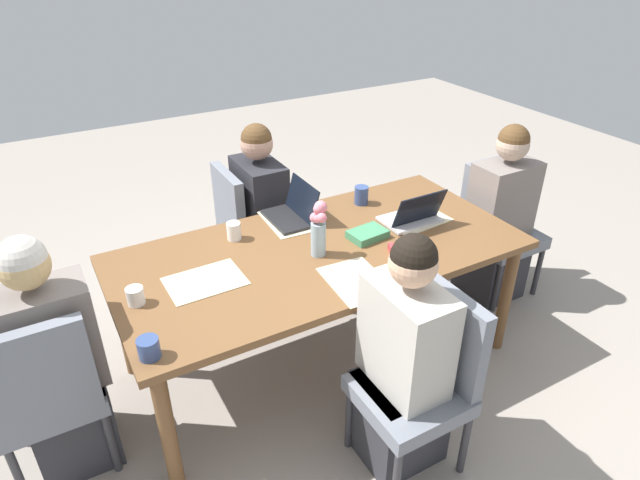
% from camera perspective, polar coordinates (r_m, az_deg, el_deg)
% --- Properties ---
extents(ground_plane, '(10.00, 10.00, 0.00)m').
position_cam_1_polar(ground_plane, '(3.32, -0.00, -12.10)').
color(ground_plane, gray).
extents(dining_table, '(2.13, 1.02, 0.75)m').
position_cam_1_polar(dining_table, '(2.90, -0.00, -2.08)').
color(dining_table, brown).
rests_on(dining_table, ground_plane).
extents(chair_near_left_near, '(0.44, 0.44, 0.90)m').
position_cam_1_polar(chair_near_left_near, '(2.53, 10.81, -13.55)').
color(chair_near_left_near, slate).
rests_on(chair_near_left_near, ground_plane).
extents(person_near_left_near, '(0.36, 0.40, 1.19)m').
position_cam_1_polar(person_near_left_near, '(2.51, 8.64, -12.94)').
color(person_near_left_near, '#2D2D33').
rests_on(person_near_left_near, ground_plane).
extents(chair_far_left_mid, '(0.44, 0.44, 0.90)m').
position_cam_1_polar(chair_far_left_mid, '(3.65, -7.54, 1.51)').
color(chair_far_left_mid, slate).
rests_on(chair_far_left_mid, ground_plane).
extents(person_far_left_mid, '(0.36, 0.40, 1.19)m').
position_cam_1_polar(person_far_left_mid, '(3.61, -6.11, 1.78)').
color(person_far_left_mid, '#2D2D33').
rests_on(person_far_left_mid, ground_plane).
extents(chair_head_left_left_far, '(0.44, 0.44, 0.90)m').
position_cam_1_polar(chair_head_left_left_far, '(2.69, -26.59, -13.79)').
color(chair_head_left_left_far, slate).
rests_on(chair_head_left_left_far, ground_plane).
extents(person_head_left_left_far, '(0.40, 0.36, 1.19)m').
position_cam_1_polar(person_head_left_left_far, '(2.73, -25.64, -12.07)').
color(person_head_left_left_far, '#2D2D33').
rests_on(person_head_left_left_far, ground_plane).
extents(chair_head_right_right_near, '(0.44, 0.44, 0.90)m').
position_cam_1_polar(chair_head_right_right_near, '(3.86, 17.81, 1.91)').
color(chair_head_right_right_near, slate).
rests_on(chair_head_right_right_near, ground_plane).
extents(person_head_right_right_near, '(0.40, 0.36, 1.19)m').
position_cam_1_polar(person_head_right_right_near, '(3.76, 18.03, 1.60)').
color(person_head_right_right_near, '#2D2D33').
rests_on(person_head_right_right_near, ground_plane).
extents(flower_vase, '(0.09, 0.09, 0.30)m').
position_cam_1_polar(flower_vase, '(2.74, -0.15, 1.24)').
color(flower_vase, '#8EA8B7').
rests_on(flower_vase, dining_table).
extents(placemat_near_left_near, '(0.28, 0.38, 0.00)m').
position_cam_1_polar(placemat_near_left_near, '(2.61, 3.83, -4.27)').
color(placemat_near_left_near, beige).
rests_on(placemat_near_left_near, dining_table).
extents(placemat_far_left_mid, '(0.28, 0.37, 0.00)m').
position_cam_1_polar(placemat_far_left_mid, '(3.14, -3.08, 2.06)').
color(placemat_far_left_mid, beige).
rests_on(placemat_far_left_mid, dining_table).
extents(placemat_head_left_left_far, '(0.36, 0.27, 0.00)m').
position_cam_1_polar(placemat_head_left_left_far, '(2.66, -11.82, -4.26)').
color(placemat_head_left_left_far, beige).
rests_on(placemat_head_left_left_far, dining_table).
extents(placemat_head_right_right_near, '(0.38, 0.29, 0.00)m').
position_cam_1_polar(placemat_head_right_right_near, '(3.19, 9.87, 2.15)').
color(placemat_head_right_right_near, beige).
rests_on(placemat_head_right_right_near, dining_table).
extents(laptop_far_left_mid, '(0.22, 0.32, 0.21)m').
position_cam_1_polar(laptop_far_left_mid, '(3.14, -2.77, 2.92)').
color(laptop_far_left_mid, black).
rests_on(laptop_far_left_mid, dining_table).
extents(laptop_head_right_right_near, '(0.32, 0.22, 0.21)m').
position_cam_1_polar(laptop_head_right_right_near, '(3.13, 9.60, 2.47)').
color(laptop_head_right_right_near, silver).
rests_on(laptop_head_right_right_near, dining_table).
extents(coffee_mug_near_left, '(0.09, 0.09, 0.09)m').
position_cam_1_polar(coffee_mug_near_left, '(2.27, -17.37, -10.68)').
color(coffee_mug_near_left, '#33477A').
rests_on(coffee_mug_near_left, dining_table).
extents(coffee_mug_near_right, '(0.08, 0.08, 0.11)m').
position_cam_1_polar(coffee_mug_near_right, '(3.32, 4.32, 4.67)').
color(coffee_mug_near_right, '#33477A').
rests_on(coffee_mug_near_right, dining_table).
extents(coffee_mug_centre_left, '(0.08, 0.08, 0.08)m').
position_cam_1_polar(coffee_mug_centre_left, '(2.58, -18.64, -5.53)').
color(coffee_mug_centre_left, white).
rests_on(coffee_mug_centre_left, dining_table).
extents(coffee_mug_centre_right, '(0.08, 0.08, 0.10)m').
position_cam_1_polar(coffee_mug_centre_right, '(2.96, -8.94, 0.93)').
color(coffee_mug_centre_right, white).
rests_on(coffee_mug_centre_right, dining_table).
extents(book_red_cover, '(0.21, 0.16, 0.04)m').
position_cam_1_polar(book_red_cover, '(2.96, 4.97, 0.60)').
color(book_red_cover, '#3D7F56').
rests_on(book_red_cover, dining_table).
extents(book_blue_cover, '(0.24, 0.20, 0.03)m').
position_cam_1_polar(book_blue_cover, '(2.85, 9.35, -1.11)').
color(book_blue_cover, '#B73338').
rests_on(book_blue_cover, dining_table).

